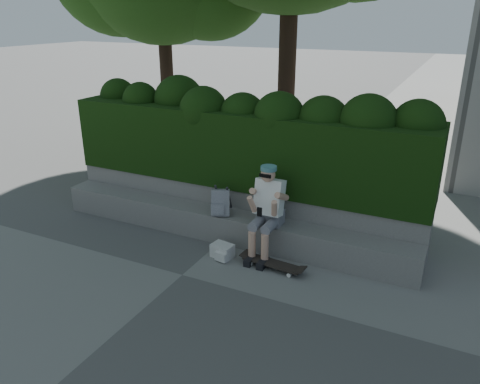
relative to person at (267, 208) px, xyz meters
The scene contains 8 objects.
ground 1.54m from the person, 127.12° to the right, with size 80.00×80.00×0.00m, color slate.
bench_ledge 0.98m from the person, 167.35° to the left, with size 6.00×0.45×0.45m, color gray.
planter_wall 1.11m from the person, 140.93° to the left, with size 6.00×0.50×0.75m, color gray.
hedge 1.34m from the person, 132.53° to the left, with size 6.00×1.00×1.20m, color black.
person is the anchor object (origin of this frame).
skateboard 0.80m from the person, 55.81° to the right, with size 0.88×0.29×0.09m.
backpack_plaid 0.82m from the person, behind, with size 0.28×0.15×0.41m, color #A4A4A8.
backpack_ground 0.93m from the person, 146.01° to the right, with size 0.31×0.22×0.20m, color beige.
Camera 1 is at (3.18, -4.68, 3.41)m, focal length 35.00 mm.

